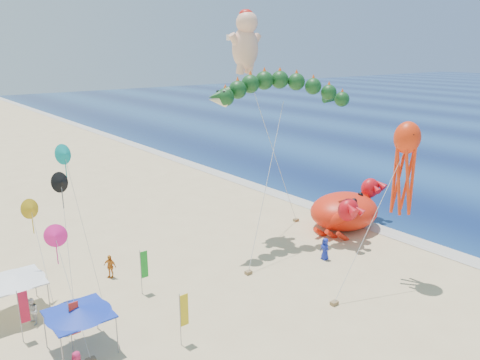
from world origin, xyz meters
The scene contains 11 objects.
ground centered at (0.00, 0.00, 0.00)m, with size 320.00×320.00×0.00m, color #D1B784.
foam_strip centered at (12.00, 0.00, 0.01)m, with size 320.00×320.00×0.00m, color silver.
crab_inflatable centered at (9.77, 1.28, 1.78)m, with size 9.20×7.79×4.03m.
dragon_kite centered at (3.03, 2.97, 12.50)m, with size 12.65×5.80×13.88m.
cherub_kite centered at (2.29, 6.66, 16.66)m, with size 6.62×2.57×19.10m.
octopus_kite centered at (4.93, -7.26, 8.67)m, with size 7.58×1.71×11.37m.
canopy_blue centered at (-15.96, -1.67, 2.44)m, with size 3.48×3.48×2.71m.
canopy_white centered at (-17.76, 4.47, 2.44)m, with size 3.61×3.61×2.71m.
feather_flags centered at (-13.97, -0.83, 2.01)m, with size 8.32×6.56×3.20m.
beachgoers centered at (-11.40, 1.68, 0.86)m, with size 30.83×10.43×1.86m.
small_kites centered at (-16.15, 3.54, 6.92)m, with size 8.00×8.55×10.38m.
Camera 1 is at (-22.94, -24.52, 15.98)m, focal length 35.00 mm.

